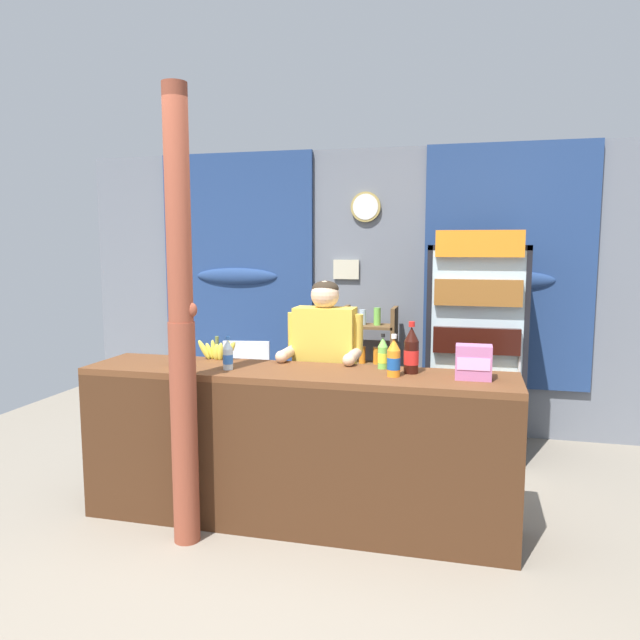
{
  "coord_description": "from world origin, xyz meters",
  "views": [
    {
      "loc": [
        1.06,
        -2.89,
        1.72
      ],
      "look_at": [
        0.13,
        0.82,
        1.24
      ],
      "focal_mm": 33.66,
      "sensor_mm": 36.0,
      "label": 1
    }
  ],
  "objects_px": {
    "drink_fridge": "(476,334)",
    "snack_box_wafer": "(474,362)",
    "soda_bottle_orange_soda": "(394,359)",
    "banana_bunch": "(217,351)",
    "stall_counter": "(291,436)",
    "timber_post": "(181,331)",
    "soda_bottle_water": "(228,355)",
    "soda_bottle_cola": "(411,351)",
    "plastic_lawn_chair": "(244,385)",
    "shopkeeper": "(325,361)",
    "soda_bottle_lime_soda": "(383,354)",
    "soda_bottle_iced_tea": "(175,351)",
    "bottle_shelf_rack": "(369,368)"
  },
  "relations": [
    {
      "from": "stall_counter",
      "to": "snack_box_wafer",
      "type": "distance_m",
      "value": 1.15
    },
    {
      "from": "soda_bottle_cola",
      "to": "snack_box_wafer",
      "type": "relative_size",
      "value": 1.55
    },
    {
      "from": "timber_post",
      "to": "soda_bottle_iced_tea",
      "type": "height_order",
      "value": "timber_post"
    },
    {
      "from": "bottle_shelf_rack",
      "to": "banana_bunch",
      "type": "height_order",
      "value": "bottle_shelf_rack"
    },
    {
      "from": "soda_bottle_orange_soda",
      "to": "snack_box_wafer",
      "type": "bearing_deg",
      "value": 4.78
    },
    {
      "from": "soda_bottle_cola",
      "to": "soda_bottle_orange_soda",
      "type": "distance_m",
      "value": 0.15
    },
    {
      "from": "snack_box_wafer",
      "to": "soda_bottle_iced_tea",
      "type": "bearing_deg",
      "value": -178.26
    },
    {
      "from": "soda_bottle_lime_soda",
      "to": "snack_box_wafer",
      "type": "height_order",
      "value": "soda_bottle_lime_soda"
    },
    {
      "from": "bottle_shelf_rack",
      "to": "banana_bunch",
      "type": "xyz_separation_m",
      "value": [
        -0.75,
        -1.62,
        0.41
      ]
    },
    {
      "from": "stall_counter",
      "to": "drink_fridge",
      "type": "relative_size",
      "value": 1.45
    },
    {
      "from": "stall_counter",
      "to": "plastic_lawn_chair",
      "type": "relative_size",
      "value": 3.07
    },
    {
      "from": "soda_bottle_orange_soda",
      "to": "banana_bunch",
      "type": "relative_size",
      "value": 0.88
    },
    {
      "from": "drink_fridge",
      "to": "shopkeeper",
      "type": "relative_size",
      "value": 1.23
    },
    {
      "from": "plastic_lawn_chair",
      "to": "stall_counter",
      "type": "bearing_deg",
      "value": -59.72
    },
    {
      "from": "plastic_lawn_chair",
      "to": "soda_bottle_lime_soda",
      "type": "height_order",
      "value": "soda_bottle_lime_soda"
    },
    {
      "from": "bottle_shelf_rack",
      "to": "soda_bottle_iced_tea",
      "type": "distance_m",
      "value": 2.14
    },
    {
      "from": "drink_fridge",
      "to": "snack_box_wafer",
      "type": "height_order",
      "value": "drink_fridge"
    },
    {
      "from": "shopkeeper",
      "to": "snack_box_wafer",
      "type": "distance_m",
      "value": 1.08
    },
    {
      "from": "shopkeeper",
      "to": "timber_post",
      "type": "bearing_deg",
      "value": -125.83
    },
    {
      "from": "soda_bottle_cola",
      "to": "plastic_lawn_chair",
      "type": "bearing_deg",
      "value": 139.74
    },
    {
      "from": "soda_bottle_iced_tea",
      "to": "banana_bunch",
      "type": "xyz_separation_m",
      "value": [
        0.18,
        0.25,
        -0.03
      ]
    },
    {
      "from": "drink_fridge",
      "to": "soda_bottle_lime_soda",
      "type": "bearing_deg",
      "value": -113.04
    },
    {
      "from": "soda_bottle_orange_soda",
      "to": "snack_box_wafer",
      "type": "height_order",
      "value": "soda_bottle_orange_soda"
    },
    {
      "from": "stall_counter",
      "to": "banana_bunch",
      "type": "distance_m",
      "value": 0.8
    },
    {
      "from": "bottle_shelf_rack",
      "to": "shopkeeper",
      "type": "xyz_separation_m",
      "value": [
        -0.09,
        -1.36,
        0.32
      ]
    },
    {
      "from": "plastic_lawn_chair",
      "to": "banana_bunch",
      "type": "relative_size",
      "value": 3.08
    },
    {
      "from": "drink_fridge",
      "to": "plastic_lawn_chair",
      "type": "bearing_deg",
      "value": -177.6
    },
    {
      "from": "soda_bottle_lime_soda",
      "to": "soda_bottle_orange_soda",
      "type": "xyz_separation_m",
      "value": [
        0.09,
        -0.21,
        0.01
      ]
    },
    {
      "from": "drink_fridge",
      "to": "snack_box_wafer",
      "type": "xyz_separation_m",
      "value": [
        -0.03,
        -1.5,
        0.06
      ]
    },
    {
      "from": "stall_counter",
      "to": "soda_bottle_orange_soda",
      "type": "relative_size",
      "value": 10.68
    },
    {
      "from": "timber_post",
      "to": "snack_box_wafer",
      "type": "xyz_separation_m",
      "value": [
        1.59,
        0.4,
        -0.18
      ]
    },
    {
      "from": "plastic_lawn_chair",
      "to": "drink_fridge",
      "type": "bearing_deg",
      "value": 2.4
    },
    {
      "from": "drink_fridge",
      "to": "soda_bottle_cola",
      "type": "height_order",
      "value": "drink_fridge"
    },
    {
      "from": "stall_counter",
      "to": "soda_bottle_orange_soda",
      "type": "distance_m",
      "value": 0.77
    },
    {
      "from": "timber_post",
      "to": "banana_bunch",
      "type": "height_order",
      "value": "timber_post"
    },
    {
      "from": "timber_post",
      "to": "soda_bottle_orange_soda",
      "type": "height_order",
      "value": "timber_post"
    },
    {
      "from": "soda_bottle_iced_tea",
      "to": "soda_bottle_orange_soda",
      "type": "bearing_deg",
      "value": 0.75
    },
    {
      "from": "timber_post",
      "to": "shopkeeper",
      "type": "distance_m",
      "value": 1.1
    },
    {
      "from": "soda_bottle_water",
      "to": "soda_bottle_lime_soda",
      "type": "relative_size",
      "value": 0.95
    },
    {
      "from": "timber_post",
      "to": "soda_bottle_cola",
      "type": "xyz_separation_m",
      "value": [
        1.24,
        0.48,
        -0.14
      ]
    },
    {
      "from": "timber_post",
      "to": "soda_bottle_orange_soda",
      "type": "bearing_deg",
      "value": 17.47
    },
    {
      "from": "drink_fridge",
      "to": "soda_bottle_iced_tea",
      "type": "bearing_deg",
      "value": -139.85
    },
    {
      "from": "soda_bottle_cola",
      "to": "soda_bottle_lime_soda",
      "type": "height_order",
      "value": "soda_bottle_cola"
    },
    {
      "from": "bottle_shelf_rack",
      "to": "soda_bottle_cola",
      "type": "height_order",
      "value": "soda_bottle_cola"
    },
    {
      "from": "shopkeeper",
      "to": "soda_bottle_lime_soda",
      "type": "distance_m",
      "value": 0.54
    },
    {
      "from": "timber_post",
      "to": "drink_fridge",
      "type": "height_order",
      "value": "timber_post"
    },
    {
      "from": "timber_post",
      "to": "soda_bottle_water",
      "type": "distance_m",
      "value": 0.39
    },
    {
      "from": "soda_bottle_water",
      "to": "banana_bunch",
      "type": "relative_size",
      "value": 0.74
    },
    {
      "from": "timber_post",
      "to": "soda_bottle_cola",
      "type": "height_order",
      "value": "timber_post"
    },
    {
      "from": "timber_post",
      "to": "plastic_lawn_chair",
      "type": "relative_size",
      "value": 3.0
    }
  ]
}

